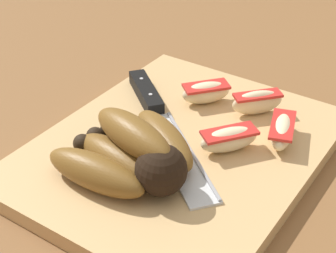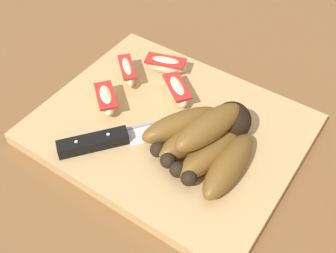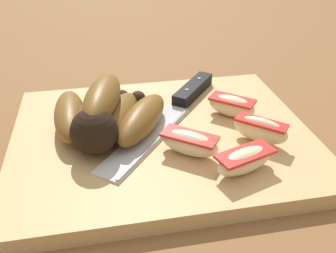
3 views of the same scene
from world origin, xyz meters
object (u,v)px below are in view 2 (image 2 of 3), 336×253
(apple_wedge_far, at_px, (127,71))
(apple_wedge_near, at_px, (106,99))
(chefs_knife, at_px, (127,136))
(apple_wedge_extra, at_px, (166,65))
(banana_bunch, at_px, (208,139))
(apple_wedge_middle, at_px, (177,91))

(apple_wedge_far, bearing_deg, apple_wedge_near, -79.60)
(chefs_knife, relative_size, apple_wedge_extra, 3.11)
(apple_wedge_far, bearing_deg, banana_bunch, -17.13)
(apple_wedge_middle, bearing_deg, apple_wedge_near, -135.32)
(apple_wedge_near, relative_size, apple_wedge_middle, 0.93)
(banana_bunch, relative_size, chefs_knife, 0.67)
(apple_wedge_near, distance_m, apple_wedge_far, 0.07)
(apple_wedge_far, relative_size, apple_wedge_extra, 0.83)
(apple_wedge_near, xyz_separation_m, apple_wedge_extra, (0.03, 0.12, -0.00))
(apple_wedge_near, bearing_deg, apple_wedge_middle, 44.68)
(banana_bunch, relative_size, apple_wedge_far, 2.52)
(chefs_knife, xyz_separation_m, apple_wedge_middle, (0.01, 0.11, 0.01))
(chefs_knife, bearing_deg, apple_wedge_far, 127.23)
(apple_wedge_near, xyz_separation_m, apple_wedge_far, (-0.01, 0.07, 0.00))
(chefs_knife, height_order, apple_wedge_extra, apple_wedge_extra)
(apple_wedge_extra, bearing_deg, apple_wedge_far, -127.28)
(chefs_knife, bearing_deg, apple_wedge_extra, 104.01)
(chefs_knife, xyz_separation_m, apple_wedge_near, (-0.07, 0.03, 0.01))
(apple_wedge_middle, bearing_deg, apple_wedge_extra, 139.87)
(apple_wedge_extra, bearing_deg, apple_wedge_near, -102.63)
(apple_wedge_middle, height_order, apple_wedge_far, apple_wedge_far)
(chefs_knife, xyz_separation_m, apple_wedge_far, (-0.08, 0.10, 0.01))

